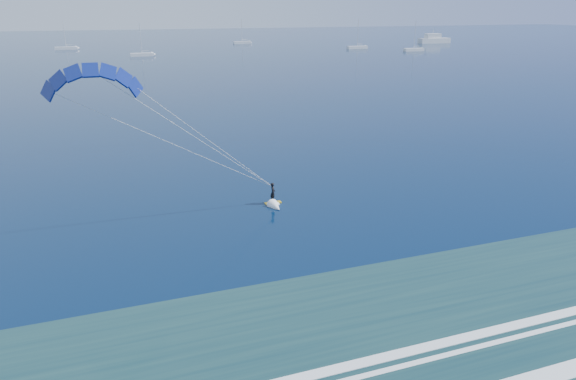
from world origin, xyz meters
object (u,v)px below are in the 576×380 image
Objects in this scene: sailboat_2 at (66,48)px; sailboat_4 at (242,42)px; kitesurfer_rig at (187,132)px; motor_yacht at (434,39)px; sailboat_6 at (414,49)px; sailboat_3 at (142,54)px; sailboat_5 at (357,47)px.

sailboat_2 is 1.04× the size of sailboat_4.
kitesurfer_rig is at bearing -105.87° from sailboat_4.
sailboat_2 is (-19.43, 208.29, -7.03)m from kitesurfer_rig.
sailboat_6 reaches higher than motor_yacht.
sailboat_3 is 0.98× the size of sailboat_6.
sailboat_4 is (53.50, 55.56, -0.00)m from sailboat_3.
sailboat_2 is 52.54m from sailboat_3.
sailboat_2 reaches higher than sailboat_6.
sailboat_4 is at bearing 74.13° from kitesurfer_rig.
sailboat_5 is 25.56m from sailboat_6.
sailboat_6 reaches higher than sailboat_4.
kitesurfer_rig is 1.69× the size of sailboat_6.
kitesurfer_rig reaches higher than motor_yacht.
sailboat_3 is 77.13m from sailboat_4.
motor_yacht is 1.42× the size of sailboat_4.
kitesurfer_rig reaches higher than sailboat_6.
sailboat_3 is 0.93× the size of sailboat_5.
sailboat_2 is 82.67m from sailboat_4.
kitesurfer_rig is at bearing -93.13° from sailboat_3.
sailboat_5 is (-54.31, -21.00, -1.16)m from motor_yacht.
sailboat_2 is 0.98× the size of sailboat_5.
sailboat_5 is (102.02, 170.06, -7.03)m from kitesurfer_rig.
sailboat_3 is at bearing -133.92° from sailboat_4.
kitesurfer_rig reaches higher than sailboat_2.
sailboat_2 is at bearing 174.40° from motor_yacht.
sailboat_5 is (39.56, -49.59, 0.01)m from sailboat_4.
motor_yacht is (156.33, 191.06, -5.87)m from kitesurfer_rig.
kitesurfer_rig is at bearing -128.22° from sailboat_6.
motor_yacht is 98.13m from sailboat_4.
kitesurfer_rig is 1.70× the size of sailboat_4.
kitesurfer_rig reaches higher than sailboat_3.
sailboat_2 reaches higher than motor_yacht.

